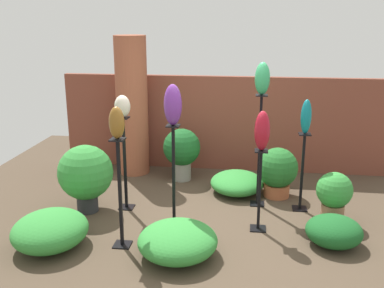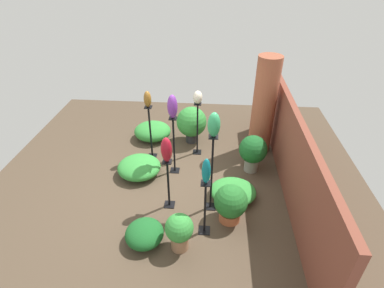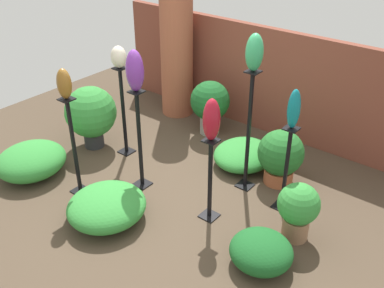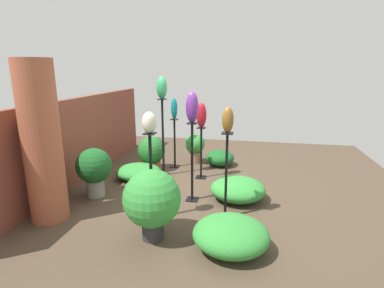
% 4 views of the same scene
% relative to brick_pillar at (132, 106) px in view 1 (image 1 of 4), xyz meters
% --- Properties ---
extents(ground_plane, '(8.00, 8.00, 0.00)m').
position_rel_brick_pillar_xyz_m(ground_plane, '(1.50, -1.84, -1.16)').
color(ground_plane, '#4C3D2D').
extents(brick_wall_back, '(5.60, 0.12, 1.64)m').
position_rel_brick_pillar_xyz_m(brick_wall_back, '(1.50, 0.40, -0.34)').
color(brick_wall_back, brown).
rests_on(brick_wall_back, ground).
extents(brick_pillar, '(0.53, 0.53, 2.32)m').
position_rel_brick_pillar_xyz_m(brick_pillar, '(0.00, 0.00, 0.00)').
color(brick_pillar, '#9E5138').
rests_on(brick_pillar, ground).
extents(pedestal_jade, '(0.20, 0.20, 1.59)m').
position_rel_brick_pillar_xyz_m(pedestal_jade, '(2.11, -1.13, -0.42)').
color(pedestal_jade, black).
rests_on(pedestal_jade, ground).
extents(pedestal_violet, '(0.20, 0.20, 1.33)m').
position_rel_brick_pillar_xyz_m(pedestal_violet, '(1.04, -1.95, -0.54)').
color(pedestal_violet, black).
rests_on(pedestal_violet, ground).
extents(pedestal_ruby, '(0.20, 0.20, 1.05)m').
position_rel_brick_pillar_xyz_m(pedestal_ruby, '(2.12, -1.92, -0.68)').
color(pedestal_ruby, black).
rests_on(pedestal_ruby, ground).
extents(pedestal_bronze, '(0.20, 0.20, 1.31)m').
position_rel_brick_pillar_xyz_m(pedestal_bronze, '(0.52, -2.56, -0.56)').
color(pedestal_bronze, black).
rests_on(pedestal_bronze, ground).
extents(pedestal_teal, '(0.20, 0.20, 1.10)m').
position_rel_brick_pillar_xyz_m(pedestal_teal, '(2.70, -1.22, -0.66)').
color(pedestal_teal, black).
rests_on(pedestal_teal, ground).
extents(pedestal_ivory, '(0.20, 0.20, 1.31)m').
position_rel_brick_pillar_xyz_m(pedestal_ivory, '(0.28, -1.50, -0.56)').
color(pedestal_ivory, black).
rests_on(pedestal_ivory, ground).
extents(art_vase_jade, '(0.20, 0.21, 0.44)m').
position_rel_brick_pillar_xyz_m(art_vase_jade, '(2.11, -1.13, 0.65)').
color(art_vase_jade, '#2D9356').
rests_on(art_vase_jade, pedestal_jade).
extents(art_vase_violet, '(0.22, 0.20, 0.50)m').
position_rel_brick_pillar_xyz_m(art_vase_violet, '(1.04, -1.95, 0.43)').
color(art_vase_violet, '#6B2D8C').
rests_on(art_vase_violet, pedestal_violet).
extents(art_vase_ruby, '(0.19, 0.20, 0.49)m').
position_rel_brick_pillar_xyz_m(art_vase_ruby, '(2.12, -1.92, 0.13)').
color(art_vase_ruby, maroon).
rests_on(art_vase_ruby, pedestal_ruby).
extents(art_vase_bronze, '(0.17, 0.16, 0.36)m').
position_rel_brick_pillar_xyz_m(art_vase_bronze, '(0.52, -2.56, 0.33)').
color(art_vase_bronze, brown).
rests_on(art_vase_bronze, pedestal_bronze).
extents(art_vase_teal, '(0.14, 0.14, 0.46)m').
position_rel_brick_pillar_xyz_m(art_vase_teal, '(2.70, -1.22, 0.17)').
color(art_vase_teal, '#0F727A').
rests_on(art_vase_teal, pedestal_teal).
extents(art_vase_ivory, '(0.21, 0.20, 0.30)m').
position_rel_brick_pillar_xyz_m(art_vase_ivory, '(0.28, -1.50, 0.30)').
color(art_vase_ivory, beige).
rests_on(art_vase_ivory, pedestal_ivory).
extents(potted_plant_walkway_edge, '(0.46, 0.46, 0.69)m').
position_rel_brick_pillar_xyz_m(potted_plant_walkway_edge, '(3.07, -1.61, -0.76)').
color(potted_plant_walkway_edge, '#936B4C').
rests_on(potted_plant_walkway_edge, ground).
extents(potted_plant_mid_left, '(0.75, 0.75, 0.94)m').
position_rel_brick_pillar_xyz_m(potted_plant_mid_left, '(-0.22, -1.68, -0.61)').
color(potted_plant_mid_left, '#2D2D33').
rests_on(potted_plant_mid_left, ground).
extents(potted_plant_front_left, '(0.60, 0.60, 0.75)m').
position_rel_brick_pillar_xyz_m(potted_plant_front_left, '(2.40, -0.78, -0.75)').
color(potted_plant_front_left, '#B25B38').
rests_on(potted_plant_front_left, ground).
extents(potted_plant_back_center, '(0.61, 0.61, 0.86)m').
position_rel_brick_pillar_xyz_m(potted_plant_back_center, '(0.88, -0.26, -0.65)').
color(potted_plant_back_center, gray).
rests_on(potted_plant_back_center, ground).
extents(foliage_bed_east, '(0.66, 0.65, 0.35)m').
position_rel_brick_pillar_xyz_m(foliage_bed_east, '(2.99, -2.21, -0.98)').
color(foliage_bed_east, '#195923').
rests_on(foliage_bed_east, ground).
extents(foliage_bed_west, '(0.81, 0.91, 0.30)m').
position_rel_brick_pillar_xyz_m(foliage_bed_west, '(1.80, -0.70, -1.01)').
color(foliage_bed_west, '#338C38').
rests_on(foliage_bed_west, ground).
extents(foliage_bed_center, '(0.90, 0.94, 0.37)m').
position_rel_brick_pillar_xyz_m(foliage_bed_center, '(1.21, -2.71, -0.97)').
color(foliage_bed_center, '#338C38').
rests_on(foliage_bed_center, ground).
extents(foliage_bed_rear, '(0.87, 0.94, 0.42)m').
position_rel_brick_pillar_xyz_m(foliage_bed_rear, '(-0.29, -2.70, -0.95)').
color(foliage_bed_rear, '#338C38').
rests_on(foliage_bed_rear, ground).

